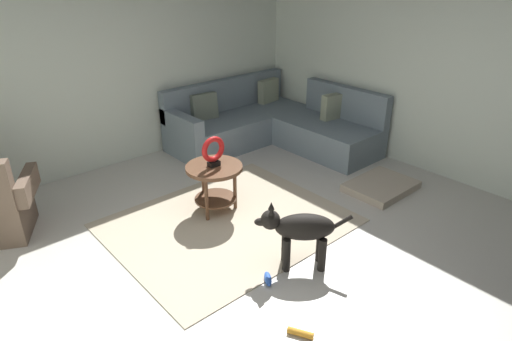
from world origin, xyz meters
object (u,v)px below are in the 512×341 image
Objects in this scene: side_table at (214,176)px; dog_toy_rope at (300,333)px; dog_toy_bone at (268,279)px; torus_sculpture at (213,151)px; dog_bed_mat at (381,186)px; sectional_couch at (271,125)px; dog at (300,230)px.

dog_toy_rope is at bearing -108.13° from side_table.
dog_toy_rope is at bearing -110.90° from dog_toy_bone.
torus_sculpture is 2.10m from dog_bed_mat.
torus_sculpture reaches higher than dog_toy_rope.
sectional_couch reaches higher than dog.
dog_toy_bone is (0.23, 0.59, 0.00)m from dog_toy_rope.
torus_sculpture is (0.00, 0.00, 0.29)m from side_table.
sectional_couch is 12.50× the size of dog_toy_bone.
dog is at bearing -90.80° from side_table.
side_table is 1.98m from dog_toy_rope.
sectional_couch reaches higher than dog_bed_mat.
dog_toy_bone is at bearing -106.77° from torus_sculpture.
side_table is 0.29m from torus_sculpture.
sectional_couch reaches higher than torus_sculpture.
dog_toy_bone is (-2.16, -2.27, -0.26)m from sectional_couch.
side_table is at bearing 73.23° from dog_toy_bone.
sectional_couch reaches higher than side_table.
torus_sculpture is at bearing -150.15° from sectional_couch.
dog_bed_mat is at bearing -27.22° from torus_sculpture.
side_table is 2.03m from dog_bed_mat.
dog is 3.47× the size of dog_toy_rope.
sectional_couch is 11.55× the size of dog_toy_rope.
torus_sculpture is 2.06m from dog_toy_rope.
dog_bed_mat is at bearing 21.40° from dog_toy_rope.
dog_bed_mat is 4.11× the size of dog_toy_rope.
sectional_couch is at bearing 89.64° from dog_bed_mat.
dog_bed_mat is 4.44× the size of dog_toy_bone.
dog is (-0.02, -1.26, -0.04)m from side_table.
dog_toy_bone is at bearing 129.21° from dog.
dog_bed_mat reaches higher than dog_toy_bone.
sectional_couch is 2.91m from dog.
dog reaches higher than dog_toy_bone.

